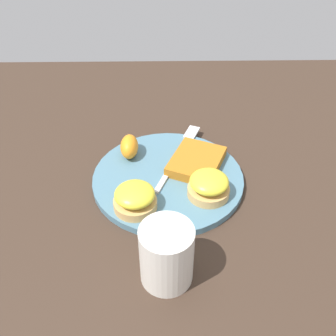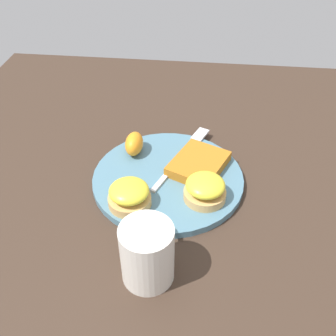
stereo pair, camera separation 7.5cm
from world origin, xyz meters
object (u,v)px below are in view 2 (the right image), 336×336
hashbrown_patty (198,164)px  orange_wedge (134,144)px  cup (147,253)px  fork (184,153)px  sandwich_benedict_right (205,189)px  sandwich_benedict_left (129,195)px

hashbrown_patty → orange_wedge: bearing=75.1°
cup → hashbrown_patty: bearing=-14.2°
fork → hashbrown_patty: bearing=-142.7°
hashbrown_patty → cup: cup is taller
sandwich_benedict_right → orange_wedge: 0.19m
sandwich_benedict_left → sandwich_benedict_right: bearing=-77.1°
sandwich_benedict_left → cup: 0.14m
hashbrown_patty → orange_wedge: size_ratio=1.90×
orange_wedge → cup: (-0.28, -0.07, 0.01)m
fork → cup: (-0.29, 0.03, 0.03)m
orange_wedge → hashbrown_patty: bearing=-104.9°
fork → sandwich_benedict_right: bearing=-159.5°
sandwich_benedict_right → fork: bearing=20.5°
sandwich_benedict_left → sandwich_benedict_right: (0.03, -0.13, 0.00)m
sandwich_benedict_left → fork: sandwich_benedict_left is taller
sandwich_benedict_right → cup: (-0.16, 0.08, 0.01)m
fork → sandwich_benedict_left: bearing=151.4°
orange_wedge → cup: 0.29m
sandwich_benedict_right → fork: 0.14m
sandwich_benedict_left → orange_wedge: 0.15m
orange_wedge → cup: size_ratio=0.54×
sandwich_benedict_left → fork: bearing=-28.6°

